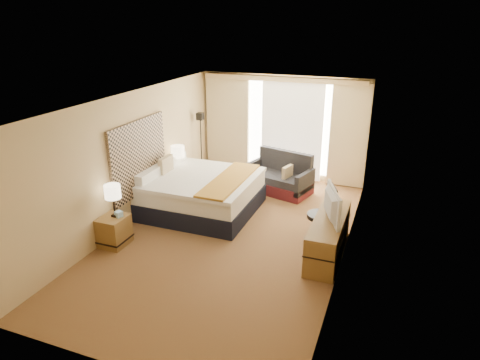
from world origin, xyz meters
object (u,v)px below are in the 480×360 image
(television, at_px, (327,204))
(media_dresser, at_px, (328,236))
(desk_chair, at_px, (323,218))
(lamp_right, at_px, (178,152))
(nightstand_right, at_px, (180,184))
(nightstand_left, at_px, (114,231))
(floor_lamp, at_px, (201,132))
(lamp_left, at_px, (113,192))
(bed, at_px, (200,192))
(loveseat, at_px, (279,179))

(television, bearing_deg, media_dresser, -58.85)
(desk_chair, relative_size, lamp_right, 1.73)
(nightstand_right, height_order, lamp_right, lamp_right)
(nightstand_left, height_order, media_dresser, media_dresser)
(floor_lamp, xyz_separation_m, lamp_right, (0.03, -1.27, -0.15))
(nightstand_right, height_order, floor_lamp, floor_lamp)
(lamp_left, bearing_deg, lamp_right, 90.53)
(media_dresser, relative_size, bed, 0.78)
(lamp_right, distance_m, television, 3.94)
(loveseat, bearing_deg, desk_chair, -40.73)
(loveseat, relative_size, desk_chair, 1.50)
(media_dresser, height_order, loveseat, loveseat)
(media_dresser, distance_m, floor_lamp, 4.68)
(floor_lamp, relative_size, lamp_left, 2.78)
(media_dresser, distance_m, lamp_right, 4.02)
(lamp_left, relative_size, lamp_right, 0.94)
(loveseat, xyz_separation_m, lamp_right, (-2.10, -1.07, 0.74))
(nightstand_right, bearing_deg, lamp_left, -89.43)
(nightstand_left, bearing_deg, lamp_right, 89.95)
(lamp_left, bearing_deg, floor_lamp, 90.84)
(nightstand_left, bearing_deg, media_dresser, 15.84)
(desk_chair, relative_size, lamp_left, 1.83)
(media_dresser, relative_size, desk_chair, 1.61)
(bed, bearing_deg, desk_chair, -9.37)
(nightstand_left, bearing_deg, lamp_left, 63.33)
(nightstand_left, distance_m, loveseat, 4.12)
(nightstand_right, distance_m, floor_lamp, 1.55)
(bed, bearing_deg, media_dresser, -16.38)
(desk_chair, bearing_deg, lamp_right, 139.92)
(floor_lamp, height_order, lamp_left, floor_lamp)
(nightstand_right, distance_m, loveseat, 2.35)
(nightstand_right, xyz_separation_m, lamp_left, (0.02, -2.45, 0.75))
(bed, height_order, lamp_left, lamp_left)
(media_dresser, relative_size, television, 1.87)
(nightstand_left, distance_m, floor_lamp, 3.85)
(nightstand_left, xyz_separation_m, television, (3.65, 0.99, 0.70))
(lamp_right, bearing_deg, nightstand_right, 94.97)
(loveseat, distance_m, lamp_left, 4.13)
(media_dresser, relative_size, floor_lamp, 1.06)
(loveseat, height_order, television, television)
(floor_lamp, relative_size, television, 1.76)
(television, bearing_deg, nightstand_right, 46.68)
(nightstand_right, height_order, media_dresser, media_dresser)
(desk_chair, distance_m, lamp_left, 3.81)
(floor_lamp, bearing_deg, media_dresser, -35.82)
(bed, bearing_deg, nightstand_left, -113.03)
(media_dresser, height_order, bed, bed)
(bed, bearing_deg, loveseat, 51.69)
(lamp_left, bearing_deg, nightstand_right, 90.57)
(television, bearing_deg, lamp_right, 46.99)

